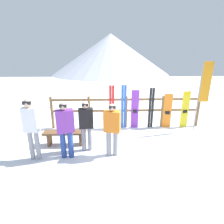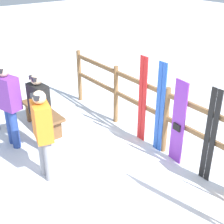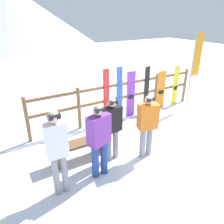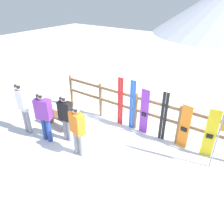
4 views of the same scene
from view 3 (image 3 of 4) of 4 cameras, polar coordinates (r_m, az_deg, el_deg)
name	(u,v)px [view 3 (image 3 of 4)]	position (r m, az deg, el deg)	size (l,w,h in m)	color
ground_plane	(157,142)	(6.08, 11.62, -7.80)	(40.00, 40.00, 0.00)	white
mountain_backdrop	(10,15)	(27.75, -25.11, 22.01)	(18.00, 18.00, 6.00)	silver
fence	(121,96)	(7.03, 2.39, 4.21)	(5.94, 0.10, 1.29)	brown
bench	(77,147)	(5.21, -9.18, -9.10)	(1.35, 0.36, 0.47)	brown
person_black	(112,125)	(4.92, 0.07, -3.49)	(0.44, 0.27, 1.54)	gray
person_orange	(147,123)	(5.09, 9.22, -2.80)	(0.50, 0.35, 1.56)	gray
person_purple	(99,137)	(4.40, -3.40, -6.57)	(0.52, 0.39, 1.63)	navy
person_white	(57,147)	(4.03, -14.18, -8.83)	(0.39, 0.23, 1.74)	gray
ski_pair_red	(106,97)	(6.67, -1.50, 3.98)	(0.20, 0.02, 1.72)	red
ski_pair_blue	(119,94)	(6.90, 1.91, 4.71)	(0.19, 0.02, 1.73)	blue
snowboard_purple	(131,95)	(7.16, 4.93, 4.53)	(0.30, 0.08, 1.54)	purple
ski_pair_black	(146,90)	(7.53, 8.97, 5.67)	(0.19, 0.02, 1.61)	black
snowboard_orange	(161,90)	(7.98, 12.64, 5.54)	(0.32, 0.10, 1.38)	orange
snowboard_yellow	(175,86)	(8.45, 16.24, 6.55)	(0.31, 0.10, 1.47)	yellow
rental_flag	(195,62)	(8.22, 20.88, 12.08)	(0.40, 0.04, 2.60)	#99999E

